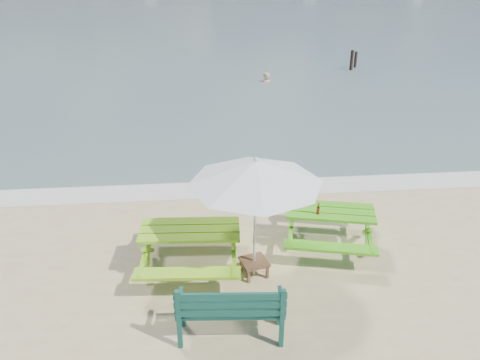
{
  "coord_description": "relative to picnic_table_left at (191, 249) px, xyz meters",
  "views": [
    {
      "loc": [
        -0.89,
        -5.52,
        5.06
      ],
      "look_at": [
        -0.1,
        3.0,
        1.0
      ],
      "focal_mm": 35.0,
      "sensor_mm": 36.0,
      "label": 1
    }
  ],
  "objects": [
    {
      "name": "foam_strip",
      "position": [
        1.12,
        3.11,
        -0.39
      ],
      "size": [
        22.0,
        0.9,
        0.01
      ],
      "primitive_type": "cube",
      "color": "silver",
      "rests_on": "ground"
    },
    {
      "name": "picnic_table_left",
      "position": [
        0.0,
        0.0,
        0.0
      ],
      "size": [
        1.85,
        2.03,
        0.83
      ],
      "color": "#7CBA1C",
      "rests_on": "ground"
    },
    {
      "name": "picnic_table_right",
      "position": [
        2.64,
        0.5,
        -0.02
      ],
      "size": [
        2.01,
        2.15,
        0.78
      ],
      "color": "#47A519",
      "rests_on": "ground"
    },
    {
      "name": "park_bench",
      "position": [
        0.58,
        -1.72,
        -0.1
      ],
      "size": [
        1.59,
        0.65,
        0.96
      ],
      "color": "#0E3C34",
      "rests_on": "ground"
    },
    {
      "name": "side_table",
      "position": [
        1.1,
        -0.29,
        -0.25
      ],
      "size": [
        0.55,
        0.55,
        0.29
      ],
      "color": "brown",
      "rests_on": "ground"
    },
    {
      "name": "patio_umbrella",
      "position": [
        1.1,
        -0.29,
        1.59
      ],
      "size": [
        2.73,
        2.73,
        2.19
      ],
      "color": "silver",
      "rests_on": "ground"
    },
    {
      "name": "beer_bottle",
      "position": [
        2.36,
        0.38,
        0.46
      ],
      "size": [
        0.06,
        0.06,
        0.23
      ],
      "color": "#8A4F14",
      "rests_on": "picnic_table_right"
    },
    {
      "name": "swimmer",
      "position": [
        3.35,
        13.9,
        -0.81
      ],
      "size": [
        0.66,
        0.49,
        1.67
      ],
      "color": "tan",
      "rests_on": "ground"
    },
    {
      "name": "mooring_pilings",
      "position": [
        8.09,
        16.16,
        -0.04
      ],
      "size": [
        0.56,
        0.76,
        1.19
      ],
      "color": "black",
      "rests_on": "ground"
    }
  ]
}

